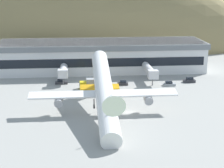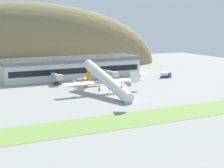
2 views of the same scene
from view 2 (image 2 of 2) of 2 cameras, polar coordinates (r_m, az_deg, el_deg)
name	(u,v)px [view 2 (image 2 of 2)]	position (r m, az deg, el deg)	size (l,w,h in m)	color
ground_plane	(116,92)	(174.45, 0.66, -1.23)	(304.38, 304.38, 0.00)	gray
grass_strip_foreground	(173,114)	(136.88, 9.29, -4.49)	(273.94, 17.63, 0.08)	#759947
hill_backdrop	(23,70)	(257.48, -13.40, 2.16)	(201.88, 51.51, 89.11)	olive
terminal_building	(71,66)	(218.05, -6.22, 2.71)	(80.60, 22.02, 11.48)	silver
jetway_0	(57,76)	(197.36, -8.42, 1.16)	(3.38, 12.50, 5.43)	silver
jetway_1	(110,73)	(206.73, -0.24, 1.67)	(3.38, 16.35, 5.43)	silver
cargo_airplane	(105,80)	(169.73, -1.01, 0.61)	(39.57, 54.72, 16.53)	white
service_car_0	(125,80)	(204.49, 1.92, 0.61)	(4.26, 2.04, 1.45)	#999EA3
service_car_1	(97,82)	(199.80, -2.34, 0.38)	(3.81, 2.19, 1.42)	#333338
service_car_2	(134,78)	(211.55, 3.38, 0.94)	(4.40, 2.09, 1.68)	#333338
service_car_3	(57,83)	(195.32, -8.36, 0.08)	(4.28, 1.81, 1.60)	#333338
fuel_truck	(166,75)	(218.49, 8.18, 1.38)	(6.36, 2.61, 3.36)	#264C99
box_truck	(80,82)	(192.15, -4.92, 0.26)	(6.98, 2.64, 3.35)	gold
traffic_cone_0	(66,90)	(179.59, -7.06, -0.89)	(0.52, 0.52, 0.58)	orange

